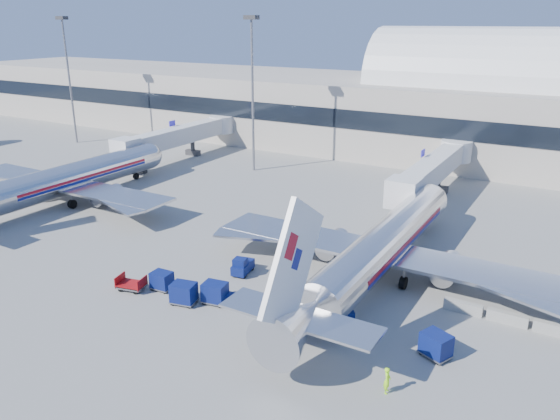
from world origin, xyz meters
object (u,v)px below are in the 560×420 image
Objects in this scene: cart_train_a at (215,292)px; ramp_worker at (387,380)px; barrier_near at (463,307)px; tug_right at (349,322)px; tug_lead at (223,295)px; cart_solo_near at (289,327)px; cart_open_red at (132,285)px; airliner_main at (380,247)px; mast_far_west at (67,62)px; barrier_far at (555,330)px; jetbridge_near at (436,167)px; cart_train_b at (184,293)px; cart_train_c at (162,280)px; mast_west at (252,72)px; tug_left at (242,266)px; cart_solo_far at (436,345)px; jetbridge_mid at (183,135)px; barrier_mid at (507,318)px; airliner_mid at (62,180)px.

cart_train_a is 16.51m from ramp_worker.
tug_right is (-6.77, -7.00, 0.18)m from barrier_near.
tug_lead is 7.63m from cart_solo_near.
airliner_main is at bearing 24.35° from cart_open_red.
mast_far_west is at bearing 48.61° from ramp_worker.
jetbridge_near is at bearing 120.55° from barrier_far.
mast_far_west reaches higher than cart_train_b.
cart_train_c is (-15.23, -11.65, -2.08)m from airliner_main.
jetbridge_near is 29.67m from mast_west.
cart_open_red is (-6.39, -7.44, -0.33)m from tug_left.
cart_train_b is 1.30× the size of ramp_worker.
airliner_main is 9.86m from tug_right.
mast_far_west is at bearing 148.31° from cart_solo_near.
barrier_far is 15.09m from tug_right.
mast_far_west is 67.63m from cart_train_c.
cart_train_b is 19.98m from cart_solo_far.
jetbridge_mid is 1.22× the size of mast_far_west.
mast_far_west is 11.31× the size of cart_solo_near.
barrier_mid is 12.26m from tug_right.
barrier_mid is at bearing -34.14° from mast_west.
jetbridge_near reaches higher than barrier_near.
barrier_far is 25.99m from cart_train_a.
jetbridge_near is 40.20m from cart_train_b.
jetbridge_mid is 46.29m from tug_left.
cart_train_c is (-5.37, -0.40, -0.09)m from cart_train_a.
cart_solo_near is at bearing 61.38° from ramp_worker.
tug_right is (3.63, -35.81, -3.30)m from jetbridge_near.
tug_lead reaches higher than barrier_mid.
barrier_near is at bearing -21.54° from ramp_worker.
cart_train_b is (58.00, -38.12, -13.84)m from mast_far_west.
cart_open_red is 1.46× the size of ramp_worker.
airliner_main is at bearing 34.38° from cart_train_b.
tug_right reaches higher than barrier_near.
tug_lead is (60.60, -36.24, -14.19)m from mast_far_west.
airliner_main is at bearing 0.00° from airliner_mid.
jetbridge_mid is at bearing 153.98° from barrier_far.
jetbridge_mid reaches higher than barrier_mid.
ramp_worker is at bearing -17.29° from cart_open_red.
barrier_near is at bearing 97.97° from tug_right.
cart_train_a is at bearing -31.43° from mast_far_west.
airliner_mid reaches higher than cart_train_a.
cart_train_c is at bearing 151.21° from cart_train_b.
tug_lead is 0.75× the size of tug_left.
cart_train_a is at bearing 1.10° from cart_train_c.
tug_right reaches higher than cart_open_red.
cart_open_red is (-7.54, -1.80, -0.50)m from cart_train_a.
cart_train_a is 1.11× the size of cart_solo_near.
tug_left reaches higher than tug_right.
cart_train_a reaches higher than barrier_far.
cart_open_red is at bearing -71.91° from mast_west.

